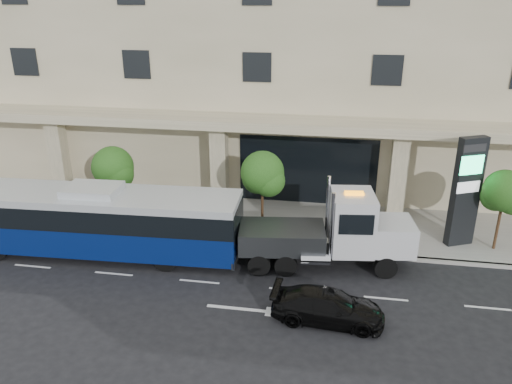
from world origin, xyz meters
TOP-DOWN VIEW (x-y plane):
  - ground at (0.00, 0.00)m, footprint 120.00×120.00m
  - sidewalk at (0.00, 5.00)m, footprint 120.00×6.00m
  - curb at (0.00, 2.00)m, footprint 120.00×0.30m
  - convention_center at (-0.00, 15.42)m, footprint 60.00×17.60m
  - tree_left at (-9.97, 3.59)m, footprint 2.27×2.20m
  - tree_mid at (-1.97, 3.59)m, footprint 2.28×2.20m
  - tree_right at (9.53, 3.59)m, footprint 2.10×2.00m
  - city_bus at (-9.48, 0.25)m, footprint 13.86×3.45m
  - tow_truck at (1.70, 0.88)m, footprint 8.96×3.12m
  - black_sedan at (1.63, -3.37)m, footprint 4.43×2.02m
  - signage_pylon at (7.86, 3.87)m, footprint 1.44×1.02m

SIDE VIEW (x-z plane):
  - ground at x=0.00m, z-range 0.00..0.00m
  - sidewalk at x=0.00m, z-range 0.00..0.15m
  - curb at x=0.00m, z-range 0.00..0.15m
  - black_sedan at x=1.63m, z-range 0.00..1.26m
  - tow_truck at x=1.70m, z-range -0.36..3.69m
  - city_bus at x=-9.48m, z-range 0.03..3.52m
  - signage_pylon at x=7.86m, z-range 0.20..5.69m
  - tree_right at x=9.53m, z-range 1.01..5.06m
  - tree_left at x=-9.97m, z-range 1.00..5.22m
  - tree_mid at x=-1.97m, z-range 1.07..5.45m
  - convention_center at x=0.00m, z-range -0.03..19.97m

